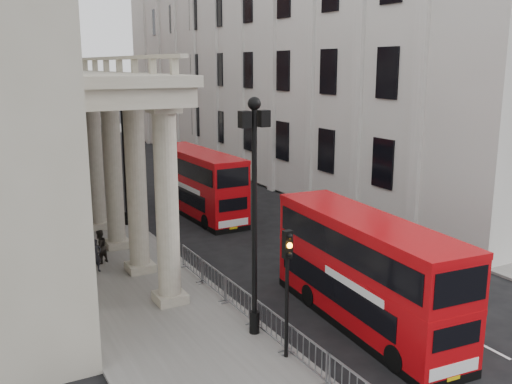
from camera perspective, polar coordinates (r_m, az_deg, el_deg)
name	(u,v)px	position (r m, az deg, el deg)	size (l,w,h in m)	color
sidewalk_west	(57,196)	(44.00, -19.31, -0.40)	(6.00, 140.00, 0.12)	slate
sidewalk_east	(256,176)	(49.21, -0.04, 1.65)	(3.00, 140.00, 0.12)	slate
kerb	(97,192)	(44.53, -15.57, 0.01)	(0.20, 140.00, 0.14)	slate
east_building	(270,28)	(51.35, 1.40, 16.05)	(8.00, 55.00, 25.00)	#BCB9AF
monument_column	(40,24)	(105.83, -20.76, 15.42)	(8.00, 8.00, 54.20)	#60605E
lamp_post_south	(254,202)	(19.27, -0.17, -1.03)	(1.05, 0.44, 8.32)	black
lamp_post_mid	(124,145)	(33.99, -13.09, 4.63)	(1.05, 0.44, 8.32)	black
lamp_post_north	(70,121)	(49.51, -18.13, 6.77)	(1.05, 0.44, 8.32)	black
traffic_light	(287,271)	(18.18, 3.16, -7.86)	(0.28, 0.33, 4.30)	black
crowd_barriers	(287,337)	(19.42, 3.07, -14.31)	(0.50, 18.75, 1.10)	gray
bus_near	(365,270)	(21.40, 10.84, -7.63)	(2.98, 9.60, 4.08)	#B9080D
bus_far	(199,182)	(36.46, -5.75, 1.03)	(2.52, 9.59, 4.12)	red
pedestrian_a	(96,256)	(27.27, -15.74, -6.13)	(0.57, 0.38, 1.57)	black
pedestrian_b	(100,247)	(28.35, -15.37, -5.31)	(0.80, 0.63, 1.65)	black
pedestrian_c	(63,212)	(35.61, -18.74, -1.90)	(0.79, 0.51, 1.61)	black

